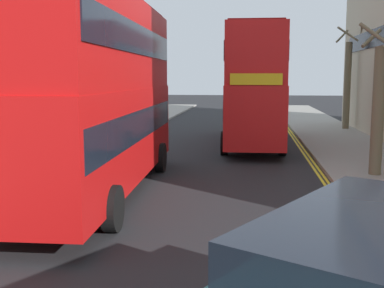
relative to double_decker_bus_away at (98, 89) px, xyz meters
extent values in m
cube|color=gray|center=(-4.05, 2.94, -2.96)|extent=(4.00, 80.00, 0.14)
cube|color=yellow|center=(6.85, 0.94, -3.03)|extent=(0.10, 56.00, 0.01)
cube|color=yellow|center=(6.69, 0.94, -3.03)|extent=(0.10, 56.00, 0.01)
cube|color=#B20F0F|center=(0.00, 0.00, -1.29)|extent=(2.83, 10.87, 2.60)
cube|color=#B20F0F|center=(0.00, 0.00, 1.26)|extent=(2.78, 10.65, 2.50)
cube|color=black|center=(0.00, 0.00, -0.99)|extent=(2.85, 10.44, 0.84)
cube|color=black|center=(0.00, 0.00, 1.36)|extent=(2.83, 10.23, 0.80)
cube|color=yellow|center=(-0.17, 5.38, 0.26)|extent=(2.00, 0.12, 0.44)
cylinder|color=black|center=(-1.35, 3.31, -2.51)|extent=(0.33, 1.05, 1.04)
cylinder|color=black|center=(1.15, 3.38, -2.51)|extent=(0.33, 1.05, 1.04)
cylinder|color=black|center=(-1.15, -3.39, -2.51)|extent=(0.33, 1.05, 1.04)
cylinder|color=black|center=(1.35, -3.31, -2.51)|extent=(0.33, 1.05, 1.04)
cube|color=red|center=(4.36, 10.75, -1.29)|extent=(2.79, 10.86, 2.60)
cube|color=red|center=(4.36, 10.75, 1.26)|extent=(2.73, 10.65, 2.50)
cube|color=black|center=(4.36, 10.75, -0.99)|extent=(2.81, 10.43, 0.84)
cube|color=black|center=(4.36, 10.75, 1.36)|extent=(2.79, 10.22, 0.80)
cube|color=yellow|center=(4.51, 5.38, 0.26)|extent=(2.00, 0.11, 0.44)
cube|color=maroon|center=(4.36, 10.75, 2.56)|extent=(2.51, 9.78, 0.10)
cylinder|color=black|center=(5.70, 7.44, -2.51)|extent=(0.33, 1.05, 1.04)
cylinder|color=black|center=(3.20, 7.37, -2.51)|extent=(0.33, 1.05, 1.04)
cylinder|color=black|center=(5.52, 14.13, -2.51)|extent=(0.33, 1.05, 1.04)
cylinder|color=black|center=(3.02, 14.07, -2.51)|extent=(0.33, 1.05, 1.04)
cube|color=black|center=(5.51, -8.72, -1.29)|extent=(3.01, 3.50, 0.76)
cylinder|color=#6B6047|center=(8.49, 3.16, -0.78)|extent=(0.40, 0.40, 4.21)
cylinder|color=#6B6047|center=(8.24, 3.48, 1.61)|extent=(0.77, 0.63, 0.67)
cylinder|color=#6B6047|center=(8.16, 2.76, 1.68)|extent=(0.90, 0.78, 0.80)
cylinder|color=#6B6047|center=(10.32, 17.79, -0.20)|extent=(0.40, 0.40, 5.38)
cylinder|color=#6B6047|center=(10.99, 17.65, 2.98)|extent=(0.41, 1.42, 1.05)
cylinder|color=#6B6047|center=(9.94, 18.18, 2.88)|extent=(0.91, 0.88, 0.85)
cylinder|color=#6B6047|center=(10.10, 17.21, 2.93)|extent=(1.25, 0.57, 0.96)
camera|label=1|loc=(4.31, -13.11, 0.34)|focal=44.43mm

